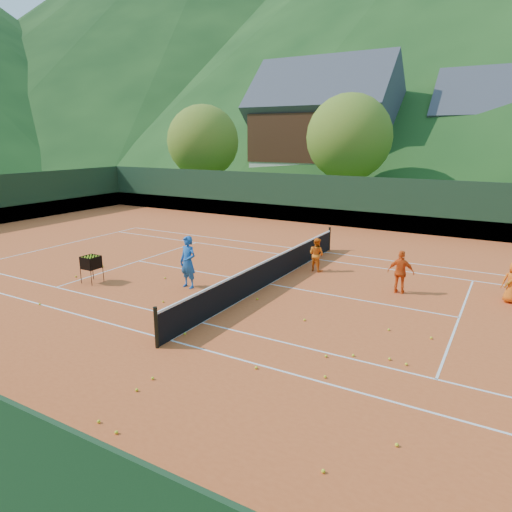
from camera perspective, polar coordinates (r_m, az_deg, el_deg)
The scene contains 38 objects.
ground at distance 16.62m, azimuth 1.65°, elevation -3.59°, with size 400.00×400.00×0.00m, color #274F18.
clay_court at distance 16.62m, azimuth 1.65°, elevation -3.56°, with size 40.00×24.00×0.02m, color #C64D20.
mountain_far_left at distance 195.90m, azimuth -0.94°, elevation 27.81°, with size 260.00×260.00×100.00m, color black.
coach at distance 16.17m, azimuth -8.50°, elevation -0.76°, with size 0.68×0.44×1.86m, color #1B5AB2.
student_a at distance 18.26m, azimuth 7.56°, elevation 0.21°, with size 0.65×0.51×1.34m, color orange.
student_b at distance 16.21m, azimuth 17.65°, elevation -1.94°, with size 0.87×0.36×1.49m, color #EE5515.
tennis_ball_0 at distance 19.78m, azimuth -18.60°, elevation -1.23°, with size 0.07×0.07×0.07m, color yellow.
tennis_ball_2 at distance 13.44m, azimuth 6.08°, elevation -7.93°, with size 0.07×0.07×0.07m, color yellow.
tennis_ball_4 at distance 8.84m, azimuth 17.20°, elevation -21.63°, with size 0.07×0.07×0.07m, color yellow.
tennis_ball_5 at distance 11.59m, azimuth 12.05°, elevation -12.04°, with size 0.07×0.07×0.07m, color yellow.
tennis_ball_6 at distance 19.70m, azimuth -19.67°, elevation -1.38°, with size 0.07×0.07×0.07m, color yellow.
tennis_ball_7 at distance 10.80m, azimuth 0.02°, elevation -13.78°, with size 0.07×0.07×0.07m, color yellow.
tennis_ball_8 at distance 16.13m, azimuth -25.42°, elevation -5.43°, with size 0.07×0.07×0.07m, color yellow.
tennis_ball_9 at distance 10.63m, azimuth -12.80°, elevation -14.68°, with size 0.07×0.07×0.07m, color yellow.
tennis_ball_10 at distance 11.49m, azimuth 18.27°, elevation -12.72°, with size 0.07×0.07×0.07m, color yellow.
tennis_ball_11 at distance 15.02m, azimuth 0.16°, elevation -5.39°, with size 0.07×0.07×0.07m, color yellow.
tennis_ball_13 at distance 10.27m, azimuth -14.69°, elevation -15.89°, with size 0.07×0.07×0.07m, color yellow.
tennis_ball_14 at distance 12.62m, azimuth -8.89°, elevation -9.58°, with size 0.07×0.07×0.07m, color yellow.
tennis_ball_15 at distance 11.62m, azimuth 16.35°, elevation -12.24°, with size 0.07×0.07×0.07m, color yellow.
tennis_ball_17 at distance 18.69m, azimuth -21.58°, elevation -2.40°, with size 0.07×0.07×0.07m, color yellow.
tennis_ball_18 at distance 9.51m, azimuth -19.07°, elevation -18.97°, with size 0.07×0.07×0.07m, color yellow.
tennis_ball_20 at distance 8.07m, azimuth 8.40°, elevation -25.07°, with size 0.07×0.07×0.07m, color yellow.
tennis_ball_21 at distance 9.13m, azimuth -17.05°, elevation -20.33°, with size 0.07×0.07×0.07m, color yellow.
tennis_ball_22 at distance 10.55m, azimuth 8.63°, elevation -14.71°, with size 0.07×0.07×0.07m, color yellow.
tennis_ball_23 at distance 15.09m, azimuth -11.53°, elevation -5.59°, with size 0.07×0.07×0.07m, color yellow.
tennis_ball_24 at distance 15.53m, azimuth -2.69°, elevation -4.72°, with size 0.07×0.07×0.07m, color yellow.
tennis_ball_25 at distance 11.43m, azimuth 8.75°, elevation -12.27°, with size 0.07×0.07×0.07m, color yellow.
tennis_ball_26 at distance 17.55m, azimuth -11.31°, elevation -2.71°, with size 0.07×0.07×0.07m, color yellow.
tennis_ball_28 at distance 13.24m, azimuth 16.26°, elevation -8.83°, with size 0.07×0.07×0.07m, color yellow.
tennis_ball_29 at distance 13.09m, azimuth 21.06°, elevation -9.53°, with size 0.07×0.07×0.07m, color yellow.
court_lines at distance 16.62m, azimuth 1.65°, elevation -3.51°, with size 23.83×11.03×0.00m.
tennis_net at distance 16.47m, azimuth 1.66°, elevation -1.87°, with size 0.10×12.07×1.10m.
perimeter_fence at distance 16.27m, azimuth 1.68°, elevation 0.66°, with size 40.40×24.24×3.00m.
ball_hopper at distance 17.63m, azimuth -19.93°, elevation -0.82°, with size 0.57×0.57×1.00m.
chalet_left at distance 47.27m, azimuth 8.50°, elevation 15.00°, with size 13.80×9.93×12.92m.
chalet_mid at distance 47.95m, azimuth 28.90°, elevation 12.60°, with size 12.65×8.82×11.45m.
tree_a at distance 39.62m, azimuth -6.62°, elevation 14.04°, with size 6.00×6.00×7.88m.
tree_b at distance 35.81m, azimuth 11.59°, elevation 14.32°, with size 6.40×6.40×8.40m.
Camera 1 is at (7.45, -13.93, 5.19)m, focal length 32.00 mm.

